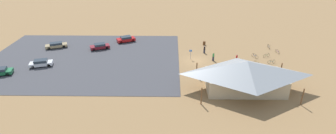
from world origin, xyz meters
TOP-DOWN VIEW (x-y plane):
  - ground at (0.00, 0.00)m, footprint 160.00×160.00m
  - parking_lot_asphalt at (23.33, -0.53)m, footprint 39.72×29.05m
  - bike_pavilion at (-7.14, 11.55)m, footprint 15.59×9.28m
  - trash_bin at (-2.72, -8.91)m, footprint 0.60×0.60m
  - lot_sign at (1.03, -0.73)m, footprint 0.56×0.08m
  - bicycle_white_lone_east at (-15.01, 4.33)m, footprint 0.76×1.51m
  - bicycle_green_yard_center at (-15.18, -2.01)m, footprint 1.59×0.76m
  - bicycle_purple_near_porch at (-18.30, -4.20)m, footprint 0.59×1.56m
  - bicycle_silver_back_row at (-17.30, -7.04)m, footprint 0.48×1.74m
  - bicycle_teal_yard_right at (-15.24, 1.13)m, footprint 1.67×0.48m
  - bicycle_blue_near_sign at (-12.64, -1.61)m, footprint 0.94×1.54m
  - bicycle_black_lone_west at (-12.72, 4.78)m, footprint 1.50×1.09m
  - bicycle_yellow_yard_left at (-12.10, 1.93)m, footprint 0.85×1.57m
  - car_tan_aisle_side at (31.49, -6.56)m, footprint 4.99×3.27m
  - car_red_far_end at (16.09, -10.74)m, footprint 4.72×3.54m
  - car_white_front_row at (30.66, 3.18)m, footprint 4.55×2.83m
  - car_maroon_mid_lot at (21.30, -5.98)m, footprint 4.62×3.30m
  - visitor_crossing_yard at (-2.22, -4.00)m, footprint 0.40×0.36m
  - visitor_at_bikes at (-3.62, -0.02)m, footprint 0.40×0.38m
  - visitor_near_lot at (-8.27, 0.56)m, footprint 0.36×0.36m

SIDE VIEW (x-z plane):
  - ground at x=0.00m, z-range 0.00..0.00m
  - parking_lot_asphalt at x=23.33m, z-range 0.00..0.05m
  - bicycle_purple_near_porch at x=-18.30m, z-range -0.03..0.72m
  - bicycle_white_lone_east at x=-15.01m, z-range -0.03..0.73m
  - bicycle_yellow_yard_left at x=-12.10m, z-range -0.03..0.74m
  - bicycle_teal_yard_right at x=-15.24m, z-range -0.03..0.77m
  - bicycle_green_yard_center at x=-15.18m, z-range -0.05..0.80m
  - bicycle_black_lone_west at x=-12.72m, z-range -0.04..0.82m
  - bicycle_silver_back_row at x=-17.30m, z-range -0.06..0.85m
  - bicycle_blue_near_sign at x=-12.64m, z-range -0.04..0.84m
  - trash_bin at x=-2.72m, z-range 0.00..0.90m
  - car_tan_aisle_side at x=31.49m, z-range 0.06..1.32m
  - car_maroon_mid_lot at x=21.30m, z-range 0.06..1.34m
  - car_white_front_row at x=30.66m, z-range 0.05..1.41m
  - car_red_far_end at x=16.09m, z-range 0.05..1.40m
  - visitor_crossing_yard at x=-2.22m, z-range 0.04..1.72m
  - visitor_near_lot at x=-8.27m, z-range 0.04..1.74m
  - visitor_at_bikes at x=-3.62m, z-range 0.05..1.86m
  - lot_sign at x=1.03m, z-range 0.31..2.51m
  - bike_pavilion at x=-7.14m, z-range 0.41..5.61m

